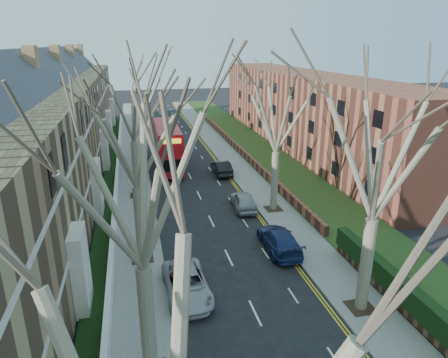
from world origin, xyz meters
TOP-DOWN VIEW (x-y plane):
  - pavement_left at (-6.00, 39.00)m, footprint 3.00×102.00m
  - pavement_right at (6.00, 39.00)m, footprint 3.00×102.00m
  - terrace_left at (-13.65, 31.00)m, footprint 9.70×78.00m
  - flats_right at (17.46, 43.00)m, footprint 13.97×54.00m
  - front_wall_left at (-7.65, 31.00)m, footprint 0.30×78.00m
  - grass_verge_right at (10.50, 39.00)m, footprint 6.00×102.00m
  - tree_left_mid at (-5.70, 6.00)m, footprint 10.50×10.50m
  - tree_left_far at (-5.70, 16.00)m, footprint 10.15×10.15m
  - tree_left_dist at (-5.70, 28.00)m, footprint 10.50×10.50m
  - tree_right_mid at (5.70, 8.00)m, footprint 10.50×10.50m
  - tree_right_far at (5.70, 22.00)m, footprint 10.15×10.15m
  - double_decker_bus at (-1.93, 37.08)m, footprint 3.03×11.53m
  - car_left_far at (-3.34, 11.42)m, footprint 2.59×5.29m
  - car_right_near at (3.70, 15.28)m, footprint 2.34×5.34m
  - car_right_mid at (3.24, 22.90)m, footprint 2.05×4.54m
  - car_right_far at (3.51, 32.83)m, footprint 1.65×4.66m

SIDE VIEW (x-z plane):
  - pavement_left at x=-6.00m, z-range 0.00..0.12m
  - pavement_right at x=6.00m, z-range 0.00..0.12m
  - grass_verge_right at x=10.50m, z-range 0.12..0.18m
  - front_wall_left at x=-7.65m, z-range 0.12..1.12m
  - car_left_far at x=-3.34m, z-range 0.00..1.45m
  - car_right_mid at x=3.24m, z-range 0.00..1.51m
  - car_right_near at x=3.70m, z-range 0.00..1.53m
  - car_right_far at x=3.51m, z-range 0.00..1.53m
  - double_decker_bus at x=-1.93m, z-range -0.03..4.76m
  - flats_right at x=17.46m, z-range -0.02..9.98m
  - terrace_left at x=-13.65m, z-range -1.27..12.33m
  - tree_left_far at x=-5.70m, z-range 2.13..16.35m
  - tree_right_far at x=5.70m, z-range 2.13..16.35m
  - tree_left_mid at x=-5.70m, z-range 2.20..16.91m
  - tree_right_mid at x=5.70m, z-range 2.20..16.91m
  - tree_left_dist at x=-5.70m, z-range 2.20..16.91m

